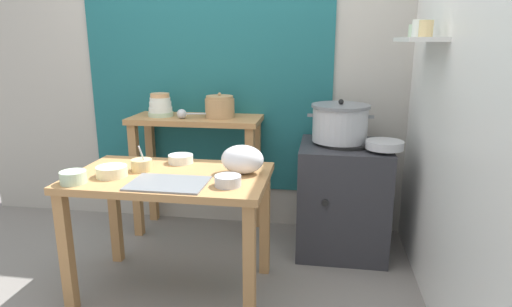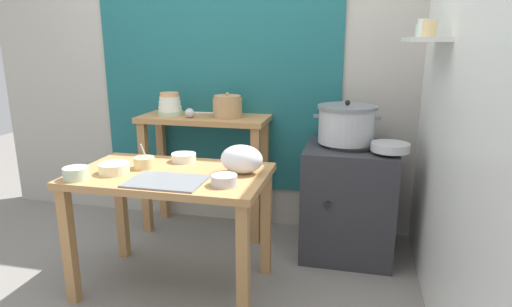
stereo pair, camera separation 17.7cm
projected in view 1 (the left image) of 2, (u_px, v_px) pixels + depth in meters
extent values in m
plane|color=gray|center=(192.00, 290.00, 2.60)|extent=(9.00, 9.00, 0.00)
cube|color=#B2ADA3|center=(241.00, 60.00, 3.31)|extent=(4.40, 0.10, 2.60)
cube|color=#1E6066|center=(207.00, 53.00, 3.28)|extent=(1.90, 0.02, 2.10)
cube|color=white|center=(454.00, 69.00, 2.25)|extent=(0.10, 3.20, 2.60)
cube|color=silver|center=(419.00, 39.00, 2.43)|extent=(0.20, 0.56, 0.02)
cylinder|color=#E5C684|center=(426.00, 29.00, 2.26)|extent=(0.07, 0.07, 0.09)
cylinder|color=silver|center=(420.00, 28.00, 2.41)|extent=(0.09, 0.09, 0.09)
cylinder|color=#B7D1AD|center=(415.00, 31.00, 2.55)|extent=(0.07, 0.07, 0.07)
cube|color=#B27F4C|center=(170.00, 178.00, 2.44)|extent=(1.10, 0.66, 0.04)
cube|color=#B27F4C|center=(66.00, 253.00, 2.33)|extent=(0.06, 0.06, 0.68)
cube|color=#B27F4C|center=(249.00, 267.00, 2.18)|extent=(0.06, 0.06, 0.68)
cube|color=#B27F4C|center=(115.00, 213.00, 2.87)|extent=(0.06, 0.06, 0.68)
cube|color=#B27F4C|center=(265.00, 223.00, 2.72)|extent=(0.06, 0.06, 0.68)
cube|color=#B27F4C|center=(196.00, 120.00, 3.20)|extent=(0.96, 0.40, 0.04)
cube|color=#B27F4C|center=(136.00, 181.00, 3.24)|extent=(0.06, 0.06, 0.86)
cube|color=#B27F4C|center=(250.00, 187.00, 3.11)|extent=(0.06, 0.06, 0.86)
cube|color=#B27F4C|center=(152.00, 170.00, 3.52)|extent=(0.06, 0.06, 0.86)
cube|color=#B27F4C|center=(256.00, 175.00, 3.39)|extent=(0.06, 0.06, 0.86)
cube|color=#2D2D33|center=(342.00, 198.00, 3.04)|extent=(0.60, 0.60, 0.76)
cylinder|color=black|center=(345.00, 143.00, 2.94)|extent=(0.36, 0.36, 0.02)
cylinder|color=black|center=(325.00, 203.00, 2.75)|extent=(0.04, 0.02, 0.04)
cylinder|color=#B7BABF|center=(340.00, 124.00, 2.93)|extent=(0.37, 0.37, 0.23)
cylinder|color=slate|center=(341.00, 106.00, 2.90)|extent=(0.39, 0.39, 0.02)
sphere|color=black|center=(341.00, 102.00, 2.90)|extent=(0.04, 0.04, 0.04)
cube|color=slate|center=(310.00, 115.00, 2.95)|extent=(0.04, 0.02, 0.02)
cube|color=slate|center=(371.00, 117.00, 2.89)|extent=(0.04, 0.02, 0.02)
cylinder|color=tan|center=(220.00, 108.00, 3.15)|extent=(0.21, 0.21, 0.14)
cylinder|color=tan|center=(220.00, 97.00, 3.13)|extent=(0.20, 0.20, 0.02)
sphere|color=tan|center=(220.00, 94.00, 3.12)|extent=(0.02, 0.02, 0.02)
cylinder|color=#B7D1AD|center=(161.00, 114.00, 3.22)|extent=(0.18, 0.18, 0.03)
cylinder|color=silver|center=(161.00, 109.00, 3.21)|extent=(0.17, 0.17, 0.03)
cylinder|color=silver|center=(160.00, 104.00, 3.20)|extent=(0.16, 0.16, 0.04)
cylinder|color=silver|center=(160.00, 99.00, 3.19)|extent=(0.15, 0.15, 0.03)
cylinder|color=tan|center=(160.00, 95.00, 3.18)|extent=(0.14, 0.14, 0.03)
sphere|color=#B7BABF|center=(182.00, 114.00, 3.11)|extent=(0.07, 0.07, 0.07)
cylinder|color=#B7BABF|center=(203.00, 114.00, 3.12)|extent=(0.24, 0.06, 0.01)
cube|color=slate|center=(168.00, 183.00, 2.26)|extent=(0.40, 0.28, 0.01)
ellipsoid|color=white|center=(242.00, 159.00, 2.42)|extent=(0.24, 0.16, 0.16)
cylinder|color=#B7BABF|center=(385.00, 145.00, 2.75)|extent=(0.24, 0.24, 0.05)
cylinder|color=beige|center=(112.00, 171.00, 2.38)|extent=(0.17, 0.17, 0.06)
cylinder|color=#BFB28C|center=(111.00, 167.00, 2.38)|extent=(0.14, 0.14, 0.01)
cylinder|color=silver|center=(181.00, 159.00, 2.65)|extent=(0.15, 0.15, 0.05)
cylinder|color=beige|center=(181.00, 156.00, 2.64)|extent=(0.13, 0.13, 0.01)
cylinder|color=#E5C684|center=(142.00, 165.00, 2.49)|extent=(0.12, 0.12, 0.07)
cylinder|color=beige|center=(141.00, 160.00, 2.48)|extent=(0.10, 0.10, 0.01)
cylinder|color=#B7BABF|center=(143.00, 158.00, 2.47)|extent=(0.03, 0.06, 0.15)
cylinder|color=#B7D1AD|center=(73.00, 177.00, 2.27)|extent=(0.13, 0.13, 0.07)
cylinder|color=#337238|center=(73.00, 172.00, 2.26)|extent=(0.11, 0.11, 0.01)
cylinder|color=#B7BABF|center=(228.00, 181.00, 2.23)|extent=(0.14, 0.14, 0.05)
cylinder|color=beige|center=(228.00, 177.00, 2.22)|extent=(0.12, 0.12, 0.01)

